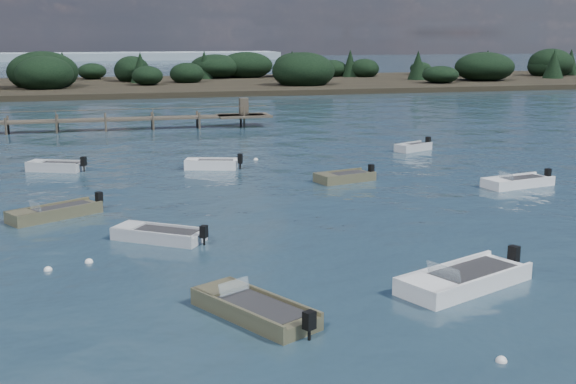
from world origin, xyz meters
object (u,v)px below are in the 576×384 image
object	(u,v)px
tender_far_white	(211,166)
dinghy_extra_a	(345,179)
dinghy_extra_b	(55,214)
dinghy_near_olive	(254,312)
dinghy_mid_white_b	(517,184)
tender_far_grey	(55,168)
tender_far_grey_b	(413,149)
dinghy_mid_grey	(159,237)
dinghy_mid_white_a	(464,282)

from	to	relation	value
tender_far_white	dinghy_extra_a	xyz separation A→B (m)	(7.24, -6.02, -0.04)
dinghy_extra_b	dinghy_near_olive	bearing A→B (deg)	-64.99
dinghy_extra_b	dinghy_near_olive	distance (m)	16.18
dinghy_extra_b	dinghy_extra_a	world-z (taller)	dinghy_extra_b
dinghy_mid_white_b	dinghy_extra_a	distance (m)	10.14
tender_far_white	tender_far_grey	distance (m)	10.11
dinghy_extra_b	dinghy_near_olive	world-z (taller)	dinghy_extra_b
dinghy_extra_b	tender_far_white	xyz separation A→B (m)	(9.29, 10.94, 0.02)
tender_far_grey_b	dinghy_extra_b	bearing A→B (deg)	-150.08
tender_far_white	dinghy_extra_a	world-z (taller)	tender_far_white
dinghy_mid_grey	dinghy_extra_a	distance (m)	15.64
dinghy_near_olive	dinghy_mid_grey	size ratio (longest dim) A/B	1.16
tender_far_white	dinghy_extra_a	size ratio (longest dim) A/B	0.97
dinghy_near_olive	tender_far_grey	bearing A→B (deg)	105.29
dinghy_mid_white_a	dinghy_near_olive	distance (m)	7.79
dinghy_mid_white_a	tender_far_grey	bearing A→B (deg)	119.80
dinghy_mid_grey	tender_far_grey_b	bearing A→B (deg)	43.63
dinghy_near_olive	dinghy_extra_a	bearing A→B (deg)	63.68
dinghy_mid_white_a	dinghy_mid_white_b	distance (m)	18.63
dinghy_mid_white_a	dinghy_mid_grey	distance (m)	13.22
dinghy_extra_b	tender_far_white	bearing A→B (deg)	49.66
dinghy_mid_white_a	dinghy_mid_white_b	size ratio (longest dim) A/B	1.19
dinghy_mid_grey	tender_far_grey	xyz separation A→B (m)	(-5.25, 17.95, 0.03)
dinghy_mid_grey	dinghy_mid_white_b	distance (m)	22.14
tender_far_grey	dinghy_extra_a	distance (m)	18.88
dinghy_mid_grey	dinghy_mid_white_b	world-z (taller)	dinghy_mid_white_b
dinghy_near_olive	dinghy_mid_white_b	bearing A→B (deg)	39.42
dinghy_mid_grey	dinghy_extra_a	size ratio (longest dim) A/B	1.03
dinghy_extra_b	dinghy_mid_grey	xyz separation A→B (m)	(4.60, -5.19, -0.01)
dinghy_mid_white_a	dinghy_near_olive	bearing A→B (deg)	-174.04
dinghy_mid_grey	tender_far_grey_b	world-z (taller)	tender_far_grey_b
tender_far_white	dinghy_mid_white_b	size ratio (longest dim) A/B	0.82
dinghy_mid_white_a	dinghy_extra_b	size ratio (longest dim) A/B	1.22
dinghy_extra_b	dinghy_mid_white_b	size ratio (longest dim) A/B	0.97
dinghy_near_olive	tender_far_grey_b	distance (m)	34.60
dinghy_extra_b	dinghy_mid_white_b	distance (m)	25.88
dinghy_near_olive	tender_far_grey	size ratio (longest dim) A/B	1.22
tender_far_grey	dinghy_extra_b	bearing A→B (deg)	-87.05
dinghy_mid_white_a	tender_far_grey	world-z (taller)	dinghy_mid_white_a
dinghy_mid_white_a	dinghy_mid_white_b	bearing A→B (deg)	52.75
tender_far_grey_b	dinghy_mid_white_a	bearing A→B (deg)	-110.71
dinghy_near_olive	dinghy_mid_white_a	bearing A→B (deg)	5.96
dinghy_near_olive	tender_far_grey_b	size ratio (longest dim) A/B	1.40
dinghy_mid_white_b	dinghy_near_olive	bearing A→B (deg)	-140.58
dinghy_mid_white_a	dinghy_mid_white_b	world-z (taller)	dinghy_mid_white_a
tender_far_white	dinghy_near_olive	bearing A→B (deg)	-95.47
dinghy_near_olive	dinghy_extra_b	bearing A→B (deg)	115.01
dinghy_mid_white_a	tender_far_white	distance (m)	25.35
tender_far_grey_b	tender_far_grey	size ratio (longest dim) A/B	0.87
tender_far_grey	dinghy_near_olive	bearing A→B (deg)	-74.71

